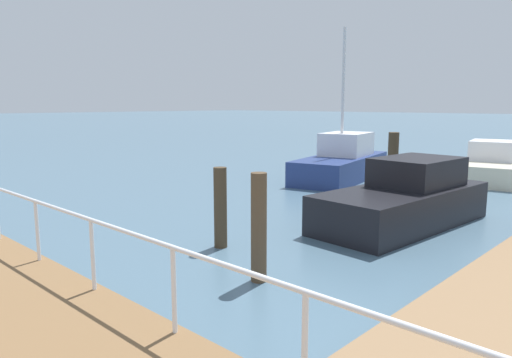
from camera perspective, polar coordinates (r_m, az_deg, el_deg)
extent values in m
plane|color=slate|center=(13.94, -18.25, -4.30)|extent=(300.00, 300.00, 0.00)
cylinder|color=white|center=(4.59, 5.83, -19.36)|extent=(0.06, 0.06, 1.05)
cylinder|color=white|center=(5.85, -9.77, -12.97)|extent=(0.06, 0.06, 1.05)
cylinder|color=white|center=(7.41, -18.90, -8.57)|extent=(0.06, 0.06, 1.05)
cylinder|color=white|center=(9.11, -24.63, -5.65)|extent=(0.06, 0.06, 1.05)
cylinder|color=#473826|center=(10.34, -4.27, -3.44)|extent=(0.28, 0.28, 1.76)
cylinder|color=brown|center=(8.33, 0.34, -5.84)|extent=(0.28, 0.28, 1.93)
cylinder|color=#473826|center=(16.32, 15.99, 1.57)|extent=(0.34, 0.34, 2.17)
cube|color=beige|center=(21.46, 26.12, 0.86)|extent=(4.98, 2.93, 0.81)
cube|color=white|center=(21.81, 26.38, 3.08)|extent=(2.17, 1.97, 0.80)
cube|color=black|center=(12.79, 17.03, -3.21)|extent=(5.42, 2.49, 0.96)
cube|color=black|center=(13.22, 18.68, 0.84)|extent=(2.39, 1.84, 0.74)
cube|color=navy|center=(19.99, 10.10, 1.32)|extent=(6.21, 3.35, 0.95)
cube|color=white|center=(20.39, 10.72, 4.13)|extent=(2.56, 2.14, 0.94)
cylinder|color=silver|center=(19.82, 10.35, 10.08)|extent=(0.12, 0.12, 5.14)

